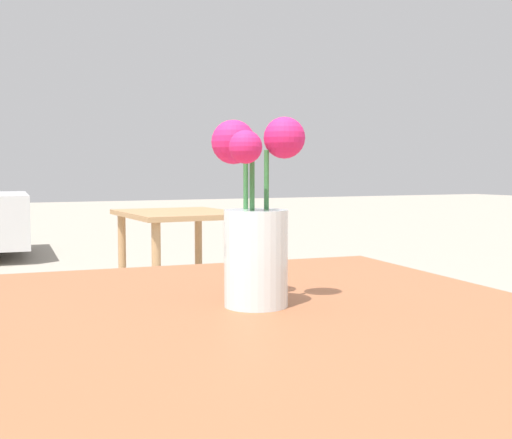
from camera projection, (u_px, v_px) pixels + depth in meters
table_front at (255, 387)px, 0.87m from camera, size 0.94×1.02×0.75m
flower_vase at (255, 232)px, 0.90m from camera, size 0.13×0.13×0.27m
table_back at (180, 231)px, 3.91m from camera, size 0.66×0.85×0.70m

